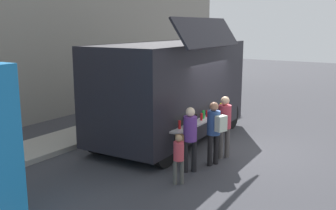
{
  "coord_description": "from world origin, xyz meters",
  "views": [
    {
      "loc": [
        -10.38,
        -4.45,
        3.58
      ],
      "look_at": [
        -1.04,
        1.57,
        1.3
      ],
      "focal_mm": 41.56,
      "sensor_mm": 36.0,
      "label": 1
    }
  ],
  "objects": [
    {
      "name": "ground_plane",
      "position": [
        0.0,
        0.0,
        0.0
      ],
      "size": [
        60.0,
        60.0,
        0.0
      ],
      "primitive_type": "plane",
      "color": "#38383D"
    },
    {
      "name": "curb_strip",
      "position": [
        -4.24,
        4.57,
        0.07
      ],
      "size": [
        28.0,
        1.6,
        0.15
      ],
      "primitive_type": "cube",
      "color": "#9E998E",
      "rests_on": "ground"
    },
    {
      "name": "food_truck_main",
      "position": [
        -0.23,
        1.95,
        1.66
      ],
      "size": [
        5.97,
        3.19,
        3.79
      ],
      "rotation": [
        0.0,
        0.0,
        0.03
      ],
      "color": "black",
      "rests_on": "ground"
    },
    {
      "name": "trash_bin",
      "position": [
        3.67,
        4.27,
        0.46
      ],
      "size": [
        0.6,
        0.6,
        0.92
      ],
      "primitive_type": "cylinder",
      "color": "#2D6035",
      "rests_on": "ground"
    },
    {
      "name": "customer_front_ordering",
      "position": [
        -0.96,
        -0.2,
        1.03
      ],
      "size": [
        0.35,
        0.35,
        1.72
      ],
      "rotation": [
        0.0,
        0.0,
        1.09
      ],
      "color": "#4C4644",
      "rests_on": "ground"
    },
    {
      "name": "customer_mid_with_backpack",
      "position": [
        -1.63,
        -0.23,
        1.02
      ],
      "size": [
        0.41,
        0.55,
        1.67
      ],
      "rotation": [
        0.0,
        0.0,
        1.25
      ],
      "color": "black",
      "rests_on": "ground"
    },
    {
      "name": "customer_rear_waiting",
      "position": [
        -2.4,
        0.07,
        0.97
      ],
      "size": [
        0.47,
        0.48,
        1.64
      ],
      "rotation": [
        0.0,
        0.0,
        0.76
      ],
      "color": "black",
      "rests_on": "ground"
    },
    {
      "name": "child_near_queue",
      "position": [
        -3.2,
        -0.11,
        0.7
      ],
      "size": [
        0.24,
        0.24,
        1.18
      ],
      "rotation": [
        0.0,
        0.0,
        0.61
      ],
      "color": "#4A4A45",
      "rests_on": "ground"
    }
  ]
}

